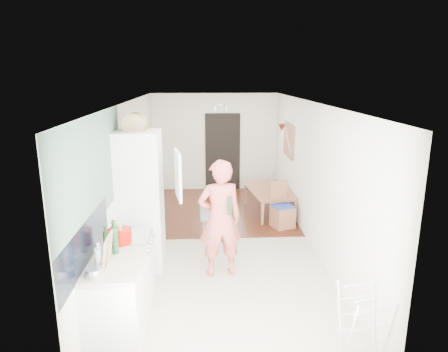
{
  "coord_description": "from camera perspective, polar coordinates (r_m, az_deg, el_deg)",
  "views": [
    {
      "loc": [
        -0.28,
        -6.68,
        2.96
      ],
      "look_at": [
        0.07,
        0.2,
        1.2
      ],
      "focal_mm": 32.0,
      "sensor_mm": 36.0,
      "label": 1
    }
  ],
  "objects": [
    {
      "name": "pinboard",
      "position": [
        8.89,
        9.25,
        5.04
      ],
      "size": [
        0.03,
        0.9,
        0.7
      ],
      "primitive_type": "cube",
      "color": "tan",
      "rests_on": "room_shell"
    },
    {
      "name": "pepper_mill_front",
      "position": [
        5.16,
        -15.37,
        -8.02
      ],
      "size": [
        0.07,
        0.07,
        0.24
      ],
      "primitive_type": "cylinder",
      "rotation": [
        0.0,
        0.0,
        -0.12
      ],
      "color": "tan",
      "rests_on": "worktop"
    },
    {
      "name": "fridge_door",
      "position": [
        5.78,
        -6.58,
        0.16
      ],
      "size": [
        0.14,
        0.56,
        0.7
      ],
      "primitive_type": "cube",
      "rotation": [
        0.0,
        0.0,
        -1.4
      ],
      "color": "white",
      "rests_on": "room_shell"
    },
    {
      "name": "floor",
      "position": [
        7.31,
        -0.46,
        -9.54
      ],
      "size": [
        3.2,
        7.0,
        0.01
      ],
      "primitive_type": "cube",
      "color": "beige",
      "rests_on": "ground"
    },
    {
      "name": "stool",
      "position": [
        7.48,
        -1.85,
        -7.33
      ],
      "size": [
        0.32,
        0.32,
        0.39
      ],
      "primitive_type": null,
      "rotation": [
        0.0,
        0.0,
        -0.07
      ],
      "color": "#9E5E43",
      "rests_on": "floor"
    },
    {
      "name": "person",
      "position": [
        5.85,
        -0.6,
        -4.64
      ],
      "size": [
        0.84,
        0.63,
        2.11
      ],
      "primitive_type": "imported",
      "rotation": [
        0.0,
        0.0,
        3.31
      ],
      "color": "#DA5B52",
      "rests_on": "floor"
    },
    {
      "name": "sage_wall_panel",
      "position": [
        4.98,
        -18.07,
        0.78
      ],
      "size": [
        0.02,
        3.0,
        1.3
      ],
      "primitive_type": "cube",
      "color": "slate",
      "rests_on": "room_shell"
    },
    {
      "name": "held_bottle",
      "position": [
        5.72,
        0.84,
        -4.27
      ],
      "size": [
        0.06,
        0.06,
        0.27
      ],
      "primitive_type": "cylinder",
      "color": "#1A4022",
      "rests_on": "person"
    },
    {
      "name": "grey_drape",
      "position": [
        7.36,
        -1.94,
        -5.38
      ],
      "size": [
        0.39,
        0.39,
        0.17
      ],
      "primitive_type": "cube",
      "rotation": [
        0.0,
        0.0,
        0.04
      ],
      "color": "gray",
      "rests_on": "stool"
    },
    {
      "name": "dining_table",
      "position": [
        8.8,
        6.63,
        -3.84
      ],
      "size": [
        0.89,
        1.39,
        0.46
      ],
      "primitive_type": "imported",
      "rotation": [
        0.0,
        0.0,
        1.71
      ],
      "color": "#9E5E43",
      "rests_on": "floor"
    },
    {
      "name": "cooker_top",
      "position": [
        5.39,
        -13.73,
        -8.54
      ],
      "size": [
        0.6,
        0.6,
        0.04
      ],
      "primitive_type": "cube",
      "color": "silver",
      "rests_on": "room_shell"
    },
    {
      "name": "bottle_a",
      "position": [
        4.87,
        -15.31,
        -8.82
      ],
      "size": [
        0.09,
        0.09,
        0.33
      ],
      "primitive_type": "cylinder",
      "rotation": [
        0.0,
        0.0,
        0.2
      ],
      "color": "#1A4022",
      "rests_on": "worktop"
    },
    {
      "name": "base_cabinet",
      "position": [
        4.94,
        -15.04,
        -16.94
      ],
      "size": [
        0.6,
        0.9,
        0.86
      ],
      "primitive_type": "cube",
      "color": "white",
      "rests_on": "room_shell"
    },
    {
      "name": "bottle_c",
      "position": [
        4.56,
        -17.37,
        -11.22
      ],
      "size": [
        0.12,
        0.12,
        0.24
      ],
      "primitive_type": "cylinder",
      "rotation": [
        0.0,
        0.0,
        -0.27
      ],
      "color": "silver",
      "rests_on": "worktop"
    },
    {
      "name": "bread_bin",
      "position": [
        6.1,
        -12.64,
        7.26
      ],
      "size": [
        0.39,
        0.37,
        0.18
      ],
      "primitive_type": null,
      "rotation": [
        0.0,
        0.0,
        0.11
      ],
      "color": "tan",
      "rests_on": "fridge_housing"
    },
    {
      "name": "fridge_interior",
      "position": [
        6.1,
        -9.22,
        0.81
      ],
      "size": [
        0.02,
        0.52,
        0.66
      ],
      "primitive_type": "cube",
      "color": "white",
      "rests_on": "room_shell"
    },
    {
      "name": "wall_sconce",
      "position": [
        9.48,
        8.25,
        6.87
      ],
      "size": [
        0.18,
        0.18,
        0.16
      ],
      "primitive_type": "cone",
      "color": "maroon",
      "rests_on": "room_shell"
    },
    {
      "name": "tile_splashback",
      "position": [
        4.69,
        -19.06,
        -9.16
      ],
      "size": [
        0.02,
        1.9,
        0.5
      ],
      "primitive_type": "cube",
      "color": "black",
      "rests_on": "room_shell"
    },
    {
      "name": "doorway_recess",
      "position": [
        10.35,
        -0.19,
        3.44
      ],
      "size": [
        0.9,
        0.04,
        2.0
      ],
      "primitive_type": "cube",
      "color": "black",
      "rests_on": "room_shell"
    },
    {
      "name": "drying_rack",
      "position": [
        4.74,
        19.23,
        -19.25
      ],
      "size": [
        0.47,
        0.44,
        0.79
      ],
      "primitive_type": null,
      "rotation": [
        0.0,
        0.0,
        0.21
      ],
      "color": "white",
      "rests_on": "floor"
    },
    {
      "name": "chopping_boards",
      "position": [
        4.59,
        -16.31,
        -10.17
      ],
      "size": [
        0.12,
        0.26,
        0.36
      ],
      "primitive_type": null,
      "rotation": [
        0.0,
        0.0,
        -0.33
      ],
      "color": "tan",
      "rests_on": "worktop"
    },
    {
      "name": "worktop",
      "position": [
        4.73,
        -15.41,
        -12.15
      ],
      "size": [
        0.62,
        0.92,
        0.06
      ],
      "primitive_type": "cube",
      "color": "beige",
      "rests_on": "room_shell"
    },
    {
      "name": "steel_pan",
      "position": [
        4.47,
        -18.06,
        -12.93
      ],
      "size": [
        0.19,
        0.19,
        0.09
      ],
      "primitive_type": "cylinder",
      "rotation": [
        0.0,
        0.0,
        -0.05
      ],
      "color": "silver",
      "rests_on": "worktop"
    },
    {
      "name": "bottle_b",
      "position": [
        4.95,
        -16.52,
        -8.97
      ],
      "size": [
        0.06,
        0.06,
        0.26
      ],
      "primitive_type": "cylinder",
      "rotation": [
        0.0,
        0.0,
        -0.06
      ],
      "color": "#1A4022",
      "rests_on": "worktop"
    },
    {
      "name": "pinboard_frame",
      "position": [
        8.88,
        9.16,
        5.04
      ],
      "size": [
        0.0,
        0.94,
        0.74
      ],
      "primitive_type": "cube",
      "color": "#9E5E43",
      "rests_on": "room_shell"
    },
    {
      "name": "wood_floor_overlay",
      "position": [
        9.03,
        -0.97,
        -4.75
      ],
      "size": [
        3.2,
        3.3,
        0.01
      ],
      "primitive_type": "cube",
      "color": "#522B15",
      "rests_on": "room_shell"
    },
    {
      "name": "dining_chair",
      "position": [
        7.94,
        8.4,
        -4.19
      ],
      "size": [
        0.5,
        0.5,
        0.91
      ],
      "primitive_type": null,
      "rotation": [
        0.0,
        0.0,
        0.36
      ],
      "color": "#9E5E43",
      "rests_on": "floor"
    },
    {
      "name": "fridge_housing",
      "position": [
        6.27,
        -11.87,
        -3.46
      ],
      "size": [
        0.66,
        0.66,
        2.15
      ],
      "primitive_type": "cube",
      "color": "white",
      "rests_on": "room_shell"
    },
    {
      "name": "range_cooker",
      "position": [
        5.58,
        -13.45,
        -12.9
      ],
      "size": [
        0.6,
        0.6,
        0.88
      ],
      "primitive_type": "cube",
      "color": "white",
      "rests_on": "room_shell"
    },
    {
      "name": "room_shell",
      "position": [
        6.9,
        -0.48,
        0.0
      ],
      "size": [
        3.2,
        7.0,
        2.5
      ],
      "primitive_type": null,
      "color": "white",
      "rests_on": "ground"
    },
    {
      "name": "red_casserole",
      "position": [
        5.17,
        -14.66,
        -8.29
      ],
      "size": [
        0.32,
        0.32,
        0.18
      ],
      "primitive_type": "cylinder",
      "rotation": [
        0.0,
        0.0,
        -0.06
      ],
      "color": "#C50900",
      "rests_on": "cooker_top"
    },
    {
      "name": "pepper_mill_back",
      "position": [
        5.14,
        -14.6,
        -8.31
      ],
      "size": [
        0.06,
        0.06,
        0.2
      ],
      "primitive_type": "cylinder",
      "rotation": [
        0.0,
        0.0,
        -0.19
      ],
      "color": "tan",
      "rests_on": "worktop"
    }
  ]
}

